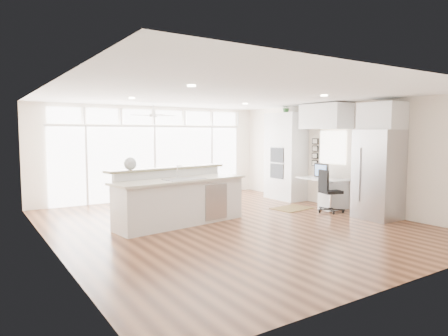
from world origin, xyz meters
TOP-DOWN VIEW (x-y plane):
  - floor at (0.00, 0.00)m, footprint 7.00×8.00m
  - ceiling at (0.00, 0.00)m, footprint 7.00×8.00m
  - wall_back at (0.00, 4.00)m, footprint 7.00×0.04m
  - wall_front at (0.00, -4.00)m, footprint 7.00×0.04m
  - wall_left at (-3.50, 0.00)m, footprint 0.04×8.00m
  - wall_right at (3.50, 0.00)m, footprint 0.04×8.00m
  - glass_wall at (0.00, 3.94)m, footprint 5.80×0.06m
  - transom_row at (0.00, 3.94)m, footprint 5.90×0.06m
  - desk_window at (3.46, 0.30)m, footprint 0.04×0.85m
  - ceiling_fan at (-0.50, 2.80)m, footprint 1.16×1.16m
  - recessed_lights at (0.00, 0.20)m, footprint 3.40×3.00m
  - oven_cabinet at (3.17, 1.80)m, footprint 0.64×1.20m
  - desk_nook at (3.13, 0.30)m, footprint 0.72×1.30m
  - upper_cabinets at (3.17, 0.30)m, footprint 0.64×1.30m
  - refrigerator at (3.11, -1.35)m, footprint 0.76×0.90m
  - fridge_cabinet at (3.17, -1.35)m, footprint 0.64×0.90m
  - framed_photos at (3.46, 0.92)m, footprint 0.06×0.22m
  - kitchen_island at (-0.86, 0.57)m, footprint 3.10×1.52m
  - rug at (2.32, 0.58)m, footprint 1.07×0.83m
  - office_chair at (2.77, -0.28)m, footprint 0.65×0.62m
  - fishbowl at (-1.86, 0.84)m, footprint 0.28×0.28m
  - monitor at (3.05, 0.30)m, footprint 0.12×0.49m
  - keyboard at (2.88, 0.30)m, footprint 0.17×0.33m
  - potted_plant at (3.17, 1.80)m, footprint 0.29×0.32m

SIDE VIEW (x-z plane):
  - floor at x=0.00m, z-range -0.02..0.00m
  - rug at x=2.32m, z-range 0.00..0.01m
  - desk_nook at x=3.13m, z-range 0.00..0.76m
  - office_chair at x=2.77m, z-range 0.00..1.03m
  - kitchen_island at x=-0.86m, z-range 0.00..1.18m
  - keyboard at x=2.88m, z-range 0.76..0.78m
  - monitor at x=3.05m, z-range 0.76..1.16m
  - refrigerator at x=3.11m, z-range 0.00..2.00m
  - glass_wall at x=0.00m, z-range 0.01..2.09m
  - oven_cabinet at x=3.17m, z-range 0.00..2.50m
  - fishbowl at x=-1.86m, z-range 1.18..1.44m
  - wall_back at x=0.00m, z-range 0.00..2.70m
  - wall_front at x=0.00m, z-range 0.00..2.70m
  - wall_left at x=-3.50m, z-range 0.00..2.70m
  - wall_right at x=3.50m, z-range 0.00..2.70m
  - framed_photos at x=3.46m, z-range 1.00..1.80m
  - desk_window at x=3.46m, z-range 1.12..1.98m
  - fridge_cabinet at x=3.17m, z-range 2.00..2.60m
  - upper_cabinets at x=3.17m, z-range 2.03..2.67m
  - transom_row at x=0.00m, z-range 2.18..2.58m
  - ceiling_fan at x=-0.50m, z-range 2.32..2.64m
  - potted_plant at x=3.17m, z-range 2.50..2.75m
  - recessed_lights at x=0.00m, z-range 2.67..2.69m
  - ceiling at x=0.00m, z-range 2.69..2.71m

